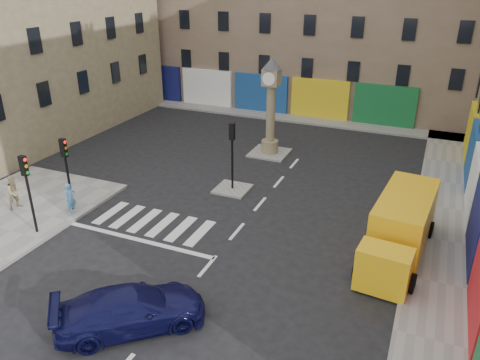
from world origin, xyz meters
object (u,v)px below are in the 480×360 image
Objects in this scene: navy_sedan at (131,309)px; yellow_van at (400,228)px; traffic_light_island at (232,146)px; clock_pillar at (271,101)px; traffic_light_left_near at (27,182)px; traffic_light_left_far at (66,163)px; pedestrian_tan at (15,192)px; pedestrian_blue at (71,199)px.

navy_sedan is 11.34m from yellow_van.
traffic_light_island reaches higher than navy_sedan.
clock_pillar is (0.00, 6.00, 0.96)m from traffic_light_island.
traffic_light_left_near is 2.40m from traffic_light_left_far.
pedestrian_tan reaches higher than navy_sedan.
navy_sedan is at bearing -23.94° from traffic_light_left_near.
traffic_light_left_far is at bearing 11.87° from navy_sedan.
traffic_light_island is at bearing 167.60° from yellow_van.
pedestrian_tan reaches higher than pedestrian_blue.
traffic_light_left_near is 10.03m from traffic_light_island.
traffic_light_left_near is 2.33× the size of pedestrian_blue.
pedestrian_blue is (0.30, 2.01, -1.68)m from traffic_light_left_near.
traffic_light_island reaches higher than pedestrian_tan.
traffic_light_left_far reaches higher than traffic_light_island.
clock_pillar is at bearing -14.50° from pedestrian_blue.
pedestrian_blue is at bearing -136.04° from traffic_light_island.
traffic_light_left_near reaches higher than traffic_light_island.
navy_sedan is at bearing -99.70° from pedestrian_tan.
navy_sedan is at bearing -85.89° from clock_pillar.
traffic_light_left_far is 15.56m from yellow_van.
traffic_light_left_near is 2.11× the size of pedestrian_tan.
traffic_light_left_near is 1.00× the size of traffic_light_island.
navy_sedan is 2.84× the size of pedestrian_tan.
traffic_light_left_near is 15.19m from clock_pillar.
clock_pillar is 1.23× the size of navy_sedan.
traffic_light_island is at bearing -39.07° from pedestrian_tan.
traffic_light_left_far is 2.11× the size of pedestrian_tan.
clock_pillar is at bearing -36.69° from navy_sedan.
navy_sedan is (7.53, -5.74, -1.90)m from traffic_light_left_far.
clock_pillar is at bearing 65.45° from traffic_light_left_near.
traffic_light_left_near reaches higher than navy_sedan.
yellow_van is at bearing -63.60° from pedestrian_tan.
traffic_light_island is at bearing 51.07° from traffic_light_left_near.
traffic_light_island is 0.74× the size of navy_sedan.
yellow_van is (15.29, 4.91, -1.41)m from traffic_light_left_near.
yellow_van is at bearing -17.83° from traffic_light_island.
traffic_light_left_near is at bearing -102.86° from pedestrian_tan.
yellow_van is (8.99, -2.89, -1.38)m from traffic_light_island.
yellow_van is 15.27m from pedestrian_blue.
clock_pillar is at bearing 140.77° from yellow_van.
pedestrian_blue is (-6.00, -5.79, -1.65)m from traffic_light_island.
traffic_light_left_near reaches higher than pedestrian_tan.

